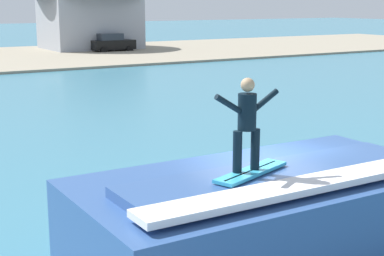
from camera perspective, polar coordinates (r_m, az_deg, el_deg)
ground_plane at (r=13.14m, az=6.15°, el=-9.43°), size 260.00×260.00×0.00m
wave_crest at (r=11.23m, az=7.11°, el=-8.44°), size 7.12×3.63×1.87m
surfboard at (r=10.35m, az=5.75°, el=-4.25°), size 1.78×0.98×0.06m
surfer at (r=10.10m, az=5.34°, el=0.82°), size 1.32×0.32×1.63m
car_far_shore at (r=58.31m, az=-7.75°, el=8.17°), size 4.17×2.21×1.86m
house_gabled_white at (r=61.82m, az=-9.88°, el=11.08°), size 11.05×11.05×6.92m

